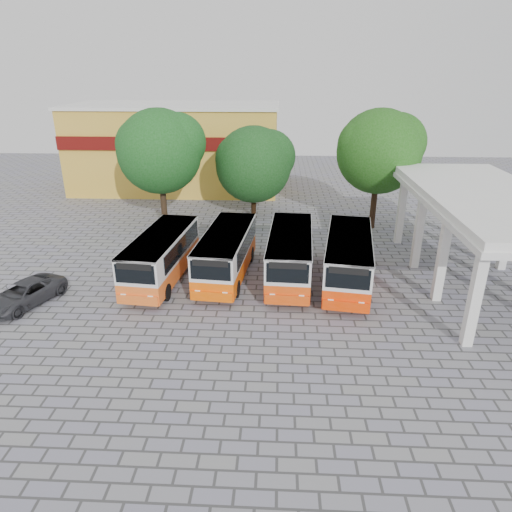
# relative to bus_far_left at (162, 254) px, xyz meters

# --- Properties ---
(ground) EXTENTS (90.00, 90.00, 0.00)m
(ground) POSITION_rel_bus_far_left_xyz_m (7.39, -3.57, -1.61)
(ground) COLOR gray
(ground) RESTS_ON ground
(terminal_shelter) EXTENTS (6.80, 15.80, 5.40)m
(terminal_shelter) POSITION_rel_bus_far_left_xyz_m (17.89, 0.43, 3.31)
(terminal_shelter) COLOR silver
(terminal_shelter) RESTS_ON ground
(shophouse_block) EXTENTS (20.40, 10.40, 8.30)m
(shophouse_block) POSITION_rel_bus_far_left_xyz_m (-3.61, 22.42, 2.56)
(shophouse_block) COLOR gold
(shophouse_block) RESTS_ON ground
(bus_far_left) EXTENTS (3.09, 7.89, 2.77)m
(bus_far_left) POSITION_rel_bus_far_left_xyz_m (0.00, 0.00, 0.00)
(bus_far_left) COLOR orange
(bus_far_left) RESTS_ON ground
(bus_centre_left) EXTENTS (3.08, 7.96, 2.80)m
(bus_centre_left) POSITION_rel_bus_far_left_xyz_m (3.69, 0.60, 0.01)
(bus_centre_left) COLOR #F35400
(bus_centre_left) RESTS_ON ground
(bus_centre_right) EXTENTS (2.83, 8.02, 2.85)m
(bus_centre_right) POSITION_rel_bus_far_left_xyz_m (7.41, 0.47, 0.04)
(bus_centre_right) COLOR #E34207
(bus_centre_right) RESTS_ON ground
(bus_far_right) EXTENTS (3.57, 8.26, 2.87)m
(bus_far_right) POSITION_rel_bus_far_left_xyz_m (10.68, -0.07, 0.06)
(bus_far_right) COLOR #F43500
(bus_far_right) RESTS_ON ground
(tree_left) EXTENTS (6.58, 6.27, 8.95)m
(tree_left) POSITION_rel_bus_far_left_xyz_m (-2.11, 9.80, 4.41)
(tree_left) COLOR #362618
(tree_left) RESTS_ON ground
(tree_middle) EXTENTS (6.38, 6.08, 7.43)m
(tree_middle) POSITION_rel_bus_far_left_xyz_m (4.73, 12.37, 2.99)
(tree_middle) COLOR black
(tree_middle) RESTS_ON ground
(tree_right) EXTENTS (6.50, 6.19, 8.97)m
(tree_right) POSITION_rel_bus_far_left_xyz_m (14.06, 10.17, 4.47)
(tree_right) COLOR black
(tree_right) RESTS_ON ground
(parked_car) EXTENTS (3.49, 4.84, 1.22)m
(parked_car) POSITION_rel_bus_far_left_xyz_m (-6.53, -3.37, -0.99)
(parked_car) COLOR #2E2F34
(parked_car) RESTS_ON ground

